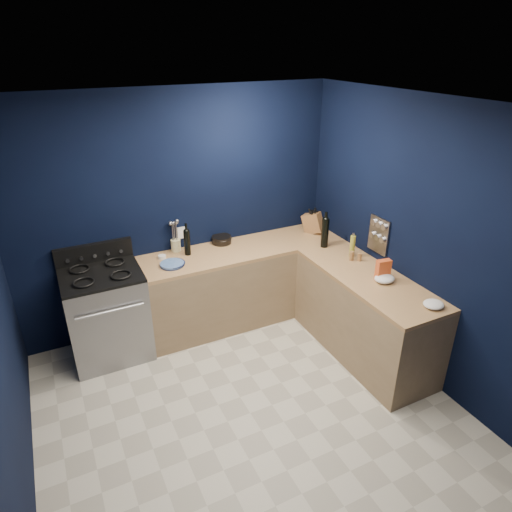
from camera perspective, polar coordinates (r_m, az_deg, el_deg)
floor at (r=4.23m, az=-0.73°, el=-19.44°), size 3.50×3.50×0.02m
ceiling at (r=2.99m, az=-1.03°, el=18.48°), size 3.50×3.50×0.02m
wall_back at (r=4.92m, az=-9.74°, el=5.38°), size 3.50×0.02×2.60m
wall_right at (r=4.39m, az=20.37°, el=1.46°), size 0.02×3.50×2.60m
wall_front at (r=2.31m, az=20.05°, el=-23.43°), size 3.50×0.02×2.60m
cab_back at (r=5.20m, az=-1.63°, el=-3.66°), size 2.30×0.63×0.86m
top_back at (r=5.00m, az=-1.69°, el=0.83°), size 2.30×0.63×0.04m
cab_right at (r=4.77m, az=13.58°, el=-7.50°), size 0.63×1.67×0.86m
top_right at (r=4.54m, az=14.17°, el=-2.74°), size 0.63×1.67×0.04m
gas_range at (r=4.84m, az=-18.37°, el=-7.21°), size 0.76×0.66×0.92m
oven_door at (r=4.58m, az=-17.69°, el=-9.29°), size 0.59×0.02×0.42m
cooktop at (r=4.61m, az=-19.19°, el=-2.24°), size 0.76×0.66×0.03m
backguard at (r=4.83m, az=-19.91°, el=0.38°), size 0.76×0.06×0.20m
spice_panel at (r=4.77m, az=15.34°, el=2.58°), size 0.02×0.28×0.38m
wall_outlet at (r=4.99m, az=-9.48°, el=2.93°), size 0.09×0.02×0.13m
plate_stack at (r=4.67m, az=-10.62°, el=-1.04°), size 0.25×0.25×0.03m
ramekin at (r=4.85m, az=-11.86°, el=-0.10°), size 0.09×0.09×0.03m
utensil_crock at (r=4.97m, az=-10.17°, el=1.35°), size 0.13×0.13×0.13m
wine_bottle_back at (r=4.83m, az=-8.75°, el=1.69°), size 0.08×0.08×0.28m
lemon_basket at (r=5.10m, az=-4.40°, el=2.09°), size 0.27×0.27×0.08m
knife_block at (r=5.40m, az=7.26°, el=4.19°), size 0.25×0.30×0.29m
wine_bottle_right at (r=5.01m, az=8.76°, el=2.91°), size 0.10×0.10×0.33m
oil_bottle at (r=4.85m, az=12.15°, el=1.24°), size 0.06×0.06×0.24m
spice_jar_near at (r=4.79m, az=12.04°, el=0.01°), size 0.05×0.05×0.10m
spice_jar_far at (r=4.80m, az=13.03°, el=-0.12°), size 0.06×0.06×0.09m
crouton_bag at (r=4.46m, az=15.85°, el=-1.71°), size 0.15×0.08×0.20m
towel_front at (r=4.45m, az=16.03°, el=-2.77°), size 0.25×0.23×0.07m
towel_end at (r=4.19m, az=21.65°, el=-5.73°), size 0.22×0.20×0.06m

